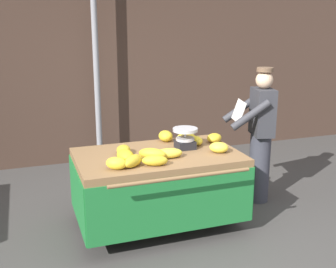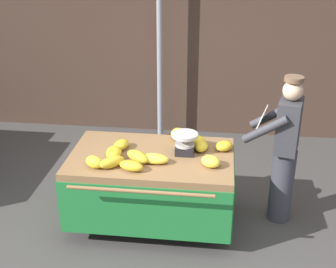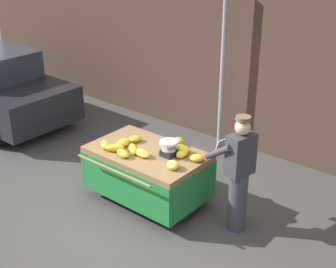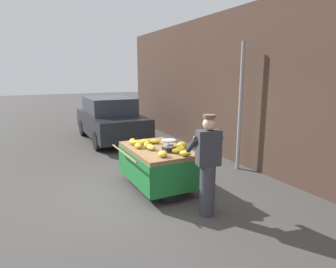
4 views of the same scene
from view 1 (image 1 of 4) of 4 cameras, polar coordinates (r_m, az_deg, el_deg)
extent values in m
plane|color=#423F3D|center=(4.61, 2.11, -14.28)|extent=(60.00, 60.00, 0.00)
cube|color=#473328|center=(7.03, -7.39, 12.74)|extent=(16.00, 0.24, 3.98)
cylinder|color=gray|center=(6.60, -9.65, 8.60)|extent=(0.09, 0.09, 3.08)
cube|color=olive|center=(4.59, -1.39, -3.14)|extent=(1.76, 1.08, 0.08)
cylinder|color=black|center=(4.59, -11.02, -9.41)|extent=(0.05, 0.76, 0.76)
cylinder|color=#B7B7BC|center=(4.58, -11.39, -9.45)|extent=(0.01, 0.14, 0.14)
cylinder|color=black|center=(5.04, 7.39, -6.98)|extent=(0.05, 0.76, 0.76)
cylinder|color=#B7B7BC|center=(5.05, 7.70, -6.94)|extent=(0.01, 0.14, 0.14)
cylinder|color=#4C4742|center=(5.15, -2.96, -6.20)|extent=(0.05, 0.05, 0.78)
cube|color=#1E7233|center=(4.24, 0.95, -9.65)|extent=(1.76, 0.02, 0.60)
cube|color=#1E7233|center=(5.19, -3.23, -4.96)|extent=(1.76, 0.02, 0.60)
cube|color=#1E7233|center=(4.54, -12.09, -8.31)|extent=(0.02, 1.08, 0.60)
cube|color=#1E7233|center=(5.03, 8.25, -5.75)|extent=(0.02, 1.08, 0.60)
cylinder|color=olive|center=(3.95, 1.88, -5.92)|extent=(1.41, 0.04, 0.04)
cube|color=black|center=(4.76, 2.33, -1.43)|extent=(0.20, 0.20, 0.09)
cylinder|color=#B7B7BC|center=(4.73, 2.34, -0.26)|extent=(0.02, 0.02, 0.11)
cylinder|color=#B7B7BC|center=(4.71, 2.35, 0.59)|extent=(0.28, 0.28, 0.04)
cylinder|color=#B7B7BC|center=(4.74, 2.33, -0.67)|extent=(0.21, 0.21, 0.03)
ellipsoid|color=gold|center=(4.57, -6.04, -2.14)|extent=(0.20, 0.26, 0.10)
ellipsoid|color=gold|center=(5.03, 6.27, -0.52)|extent=(0.26, 0.25, 0.10)
ellipsoid|color=gold|center=(4.19, -1.79, -3.61)|extent=(0.28, 0.20, 0.10)
ellipsoid|color=gold|center=(4.37, -5.80, -2.84)|extent=(0.18, 0.27, 0.11)
ellipsoid|color=gold|center=(4.37, -2.14, -2.71)|extent=(0.31, 0.28, 0.12)
ellipsoid|color=gold|center=(4.18, -4.73, -3.64)|extent=(0.29, 0.28, 0.11)
ellipsoid|color=yellow|center=(4.11, -7.00, -3.94)|extent=(0.25, 0.22, 0.12)
ellipsoid|color=gold|center=(5.03, -0.33, -0.27)|extent=(0.17, 0.21, 0.13)
ellipsoid|color=yellow|center=(4.42, 0.10, -2.61)|extent=(0.31, 0.18, 0.10)
ellipsoid|color=yellow|center=(4.96, 2.41, -0.54)|extent=(0.29, 0.21, 0.12)
ellipsoid|color=yellow|center=(4.90, 3.79, -0.89)|extent=(0.15, 0.22, 0.10)
ellipsoid|color=yellow|center=(4.63, 6.89, -1.81)|extent=(0.26, 0.25, 0.12)
cylinder|color=#383842|center=(5.52, 12.21, -4.51)|extent=(0.26, 0.26, 0.88)
cube|color=#333338|center=(5.33, 12.64, 2.91)|extent=(0.31, 0.42, 0.58)
sphere|color=#DBB28E|center=(5.26, 12.89, 7.12)|extent=(0.21, 0.21, 0.21)
cylinder|color=brown|center=(5.25, 12.97, 8.47)|extent=(0.20, 0.20, 0.05)
cylinder|color=#333338|center=(5.07, 11.10, 2.50)|extent=(0.49, 0.20, 0.37)
cylinder|color=#333338|center=(5.46, 9.84, 3.46)|extent=(0.49, 0.20, 0.37)
cube|color=silver|center=(5.24, 9.54, 3.09)|extent=(0.17, 0.35, 0.25)
camera|label=2|loc=(2.23, 81.73, 25.56)|focal=48.77mm
camera|label=3|loc=(5.87, 80.65, 20.58)|focal=50.38mm
camera|label=4|loc=(6.82, 56.67, 9.37)|focal=31.07mm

